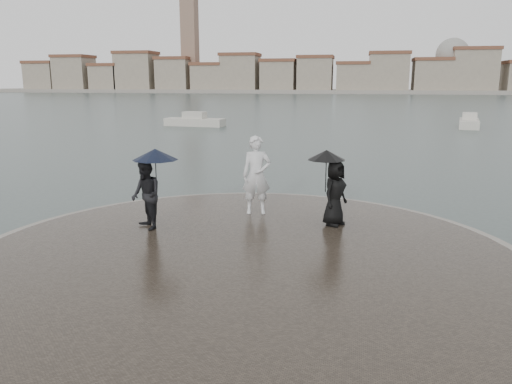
# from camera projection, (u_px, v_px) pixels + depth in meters

# --- Properties ---
(ground) EXTENTS (400.00, 400.00, 0.00)m
(ground) POSITION_uv_depth(u_px,v_px,m) (193.00, 352.00, 7.60)
(ground) COLOR #2B3835
(ground) RESTS_ON ground
(kerb_ring) EXTENTS (12.50, 12.50, 0.32)m
(kerb_ring) POSITION_uv_depth(u_px,v_px,m) (244.00, 262.00, 10.91)
(kerb_ring) COLOR gray
(kerb_ring) RESTS_ON ground
(quay_tip) EXTENTS (11.90, 11.90, 0.36)m
(quay_tip) POSITION_uv_depth(u_px,v_px,m) (244.00, 261.00, 10.91)
(quay_tip) COLOR #2D261E
(quay_tip) RESTS_ON ground
(statue) EXTENTS (0.90, 0.70, 2.20)m
(statue) POSITION_uv_depth(u_px,v_px,m) (257.00, 175.00, 13.95)
(statue) COLOR silver
(statue) RESTS_ON quay_tip
(visitor_left) EXTENTS (1.35, 1.20, 2.04)m
(visitor_left) POSITION_uv_depth(u_px,v_px,m) (148.00, 184.00, 12.46)
(visitor_left) COLOR black
(visitor_left) RESTS_ON quay_tip
(visitor_right) EXTENTS (1.18, 1.09, 1.95)m
(visitor_right) POSITION_uv_depth(u_px,v_px,m) (333.00, 184.00, 12.83)
(visitor_right) COLOR black
(visitor_right) RESTS_ON quay_tip
(far_skyline) EXTENTS (260.00, 20.00, 37.00)m
(far_skyline) POSITION_uv_depth(u_px,v_px,m) (333.00, 76.00, 161.28)
(far_skyline) COLOR gray
(far_skyline) RESTS_ON ground
(boats) EXTENTS (44.30, 7.50, 1.50)m
(boats) POSITION_uv_depth(u_px,v_px,m) (439.00, 124.00, 43.25)
(boats) COLOR beige
(boats) RESTS_ON ground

